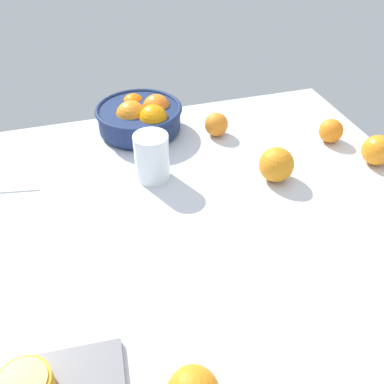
# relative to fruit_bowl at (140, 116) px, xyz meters

# --- Properties ---
(ground_plane) EXTENTS (1.20, 0.98, 0.03)m
(ground_plane) POSITION_rel_fruit_bowl_xyz_m (0.02, -0.38, -0.06)
(ground_plane) COLOR silver
(fruit_bowl) EXTENTS (0.24, 0.24, 0.10)m
(fruit_bowl) POSITION_rel_fruit_bowl_xyz_m (0.00, 0.00, 0.00)
(fruit_bowl) COLOR navy
(fruit_bowl) RESTS_ON ground_plane
(second_glass) EXTENTS (0.08, 0.08, 0.12)m
(second_glass) POSITION_rel_fruit_bowl_xyz_m (-0.02, -0.23, 0.01)
(second_glass) COLOR white
(second_glass) RESTS_ON ground_plane
(loose_orange_0) EXTENTS (0.08, 0.08, 0.08)m
(loose_orange_0) POSITION_rel_fruit_bowl_xyz_m (0.55, -0.33, -0.01)
(loose_orange_0) COLOR orange
(loose_orange_0) RESTS_ON ground_plane
(loose_orange_1) EXTENTS (0.07, 0.07, 0.07)m
(loose_orange_1) POSITION_rel_fruit_bowl_xyz_m (0.49, -0.20, -0.01)
(loose_orange_1) COLOR orange
(loose_orange_1) RESTS_ON ground_plane
(loose_orange_2) EXTENTS (0.07, 0.07, 0.07)m
(loose_orange_2) POSITION_rel_fruit_bowl_xyz_m (0.20, -0.08, -0.01)
(loose_orange_2) COLOR orange
(loose_orange_2) RESTS_ON ground_plane
(loose_orange_3) EXTENTS (0.09, 0.09, 0.09)m
(loose_orange_3) POSITION_rel_fruit_bowl_xyz_m (0.27, -0.32, -0.00)
(loose_orange_3) COLOR orange
(loose_orange_3) RESTS_ON ground_plane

